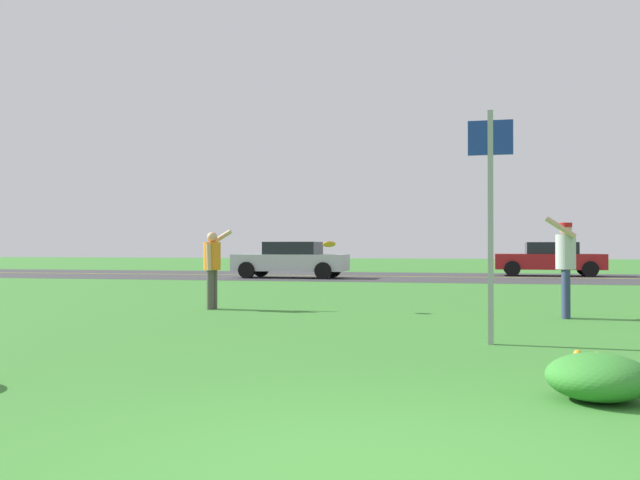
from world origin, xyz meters
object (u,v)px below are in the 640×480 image
(frisbee_orange, at_px, (329,244))
(car_red_center_left, at_px, (549,259))
(person_catcher_red_cap_gray_shirt, at_px, (565,260))
(person_thrower_orange_shirt, at_px, (212,263))
(car_silver_center_right, at_px, (291,260))
(sign_post_near_path, at_px, (490,204))

(frisbee_orange, height_order, car_red_center_left, car_red_center_left)
(person_catcher_red_cap_gray_shirt, bearing_deg, car_red_center_left, 85.88)
(person_catcher_red_cap_gray_shirt, relative_size, frisbee_orange, 6.83)
(person_thrower_orange_shirt, bearing_deg, car_silver_center_right, 99.30)
(person_catcher_red_cap_gray_shirt, bearing_deg, frisbee_orange, 174.24)
(person_catcher_red_cap_gray_shirt, xyz_separation_m, car_red_center_left, (1.34, 18.63, -0.28))
(person_catcher_red_cap_gray_shirt, xyz_separation_m, car_silver_center_right, (-8.94, 14.24, -0.28))
(person_catcher_red_cap_gray_shirt, bearing_deg, car_silver_center_right, 122.13)
(sign_post_near_path, relative_size, car_silver_center_right, 0.66)
(person_catcher_red_cap_gray_shirt, height_order, frisbee_orange, person_catcher_red_cap_gray_shirt)
(sign_post_near_path, height_order, car_silver_center_right, sign_post_near_path)
(person_thrower_orange_shirt, relative_size, person_catcher_red_cap_gray_shirt, 0.90)
(person_thrower_orange_shirt, xyz_separation_m, car_silver_center_right, (-2.29, 13.97, -0.18))
(sign_post_near_path, bearing_deg, car_red_center_left, 83.26)
(sign_post_near_path, height_order, car_red_center_left, sign_post_near_path)
(frisbee_orange, distance_m, car_red_center_left, 19.06)
(sign_post_near_path, relative_size, person_catcher_red_cap_gray_shirt, 1.68)
(person_catcher_red_cap_gray_shirt, distance_m, frisbee_orange, 4.33)
(person_catcher_red_cap_gray_shirt, bearing_deg, person_thrower_orange_shirt, 177.71)
(car_red_center_left, distance_m, car_silver_center_right, 11.18)
(car_silver_center_right, bearing_deg, car_red_center_left, 23.11)
(car_silver_center_right, bearing_deg, person_thrower_orange_shirt, -80.70)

